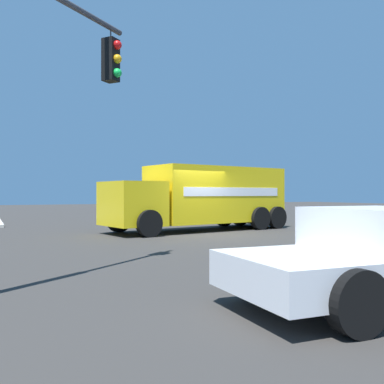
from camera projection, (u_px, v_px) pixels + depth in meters
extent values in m
plane|color=#33302D|center=(204.00, 234.00, 16.79)|extent=(100.00, 100.00, 0.00)
cube|color=yellow|center=(216.00, 195.00, 19.05)|extent=(3.40, 6.47, 2.39)
cube|color=yellow|center=(132.00, 204.00, 16.62)|extent=(2.68, 2.28, 1.70)
cube|color=black|center=(112.00, 195.00, 16.12)|extent=(2.00, 0.42, 0.88)
cube|color=#B2B2B7|center=(264.00, 222.00, 20.78)|extent=(2.30, 0.58, 0.21)
cube|color=white|center=(234.00, 192.00, 18.07)|extent=(0.88, 5.10, 0.36)
cube|color=white|center=(200.00, 192.00, 20.03)|extent=(0.88, 5.10, 0.36)
cylinder|color=black|center=(149.00, 223.00, 15.63)|extent=(0.44, 1.03, 1.00)
cylinder|color=black|center=(119.00, 220.00, 17.65)|extent=(0.44, 1.03, 1.00)
cylinder|color=black|center=(260.00, 218.00, 18.90)|extent=(0.44, 1.03, 1.00)
cylinder|color=black|center=(224.00, 216.00, 20.92)|extent=(0.44, 1.03, 1.00)
cylinder|color=black|center=(277.00, 218.00, 19.51)|extent=(0.44, 1.03, 1.00)
cylinder|color=black|center=(240.00, 215.00, 21.53)|extent=(0.44, 1.03, 1.00)
cylinder|color=#38383D|center=(61.00, 0.00, 8.22)|extent=(2.44, 3.08, 0.12)
cylinder|color=#38383D|center=(111.00, 33.00, 9.62)|extent=(0.03, 0.03, 0.25)
cube|color=black|center=(111.00, 60.00, 9.62)|extent=(0.42, 0.42, 0.95)
sphere|color=red|center=(117.00, 45.00, 9.54)|extent=(0.20, 0.20, 0.20)
sphere|color=#EFA314|center=(117.00, 59.00, 9.54)|extent=(0.20, 0.20, 0.20)
sphere|color=#19CC4C|center=(117.00, 73.00, 9.54)|extent=(0.20, 0.20, 0.20)
cube|color=white|center=(293.00, 274.00, 5.62)|extent=(2.03, 1.61, 0.50)
cylinder|color=black|center=(358.00, 303.00, 4.74)|extent=(0.28, 0.77, 0.76)
cylinder|color=black|center=(261.00, 272.00, 6.60)|extent=(0.28, 0.77, 0.76)
cube|color=#B7BABF|center=(163.00, 211.00, 26.87)|extent=(2.12, 4.42, 0.65)
cube|color=black|center=(165.00, 202.00, 26.95)|extent=(1.76, 2.52, 0.50)
cylinder|color=black|center=(148.00, 215.00, 25.36)|extent=(0.25, 0.63, 0.62)
cylinder|color=black|center=(136.00, 214.00, 26.95)|extent=(0.25, 0.63, 0.62)
cylinder|color=black|center=(190.00, 214.00, 26.79)|extent=(0.25, 0.63, 0.62)
cylinder|color=black|center=(176.00, 213.00, 28.38)|extent=(0.25, 0.63, 0.62)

